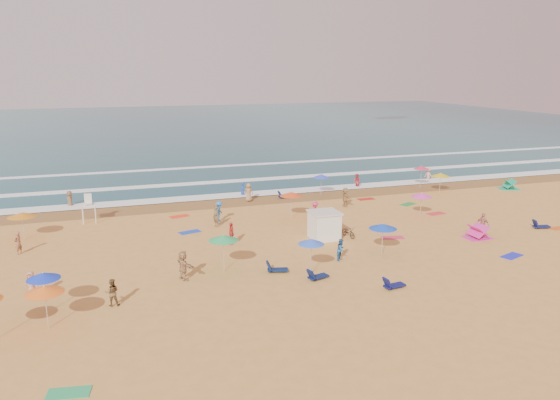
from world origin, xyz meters
name	(u,v)px	position (x,y,z in m)	size (l,w,h in m)	color
ground	(279,239)	(0.00, 0.00, 0.00)	(220.00, 220.00, 0.00)	gold
ocean	(159,128)	(0.00, 84.00, 0.00)	(220.00, 140.00, 0.18)	#0C4756
wet_sand	(239,202)	(0.00, 12.50, 0.01)	(220.00, 220.00, 0.00)	olive
surf_foam	(220,183)	(0.00, 21.32, 0.10)	(200.00, 18.70, 0.05)	white
cabana	(324,226)	(3.30, -1.03, 1.00)	(2.00, 2.00, 2.00)	white
cabana_roof	(324,212)	(3.30, -1.03, 2.06)	(2.20, 2.20, 0.12)	silver
bicycle	(348,232)	(5.20, -1.33, 0.42)	(0.56, 1.60, 0.84)	black
lifeguard_stand	(89,210)	(-13.78, 9.29, 1.05)	(1.20, 1.20, 2.10)	white
beach_umbrellas	(301,209)	(1.88, 0.30, 2.09)	(66.69, 25.29, 0.80)	blue
loungers	(390,241)	(7.56, -3.62, 0.17)	(60.19, 24.50, 0.34)	#0D1B45
towels	(330,236)	(3.94, -0.70, 0.01)	(45.87, 27.30, 0.03)	#E81D44
popup_tents	(496,203)	(21.83, 2.19, 0.60)	(16.82, 15.50, 1.20)	#E0319D
beachgoers	(276,213)	(1.19, 4.50, 0.81)	(42.69, 25.26, 2.11)	#2A76C6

